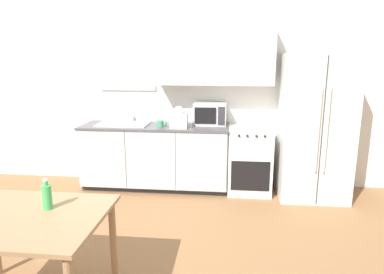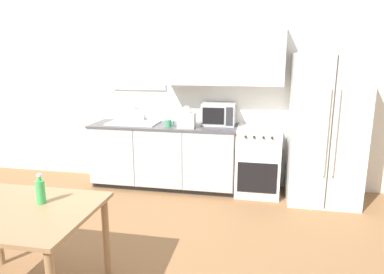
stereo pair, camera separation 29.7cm
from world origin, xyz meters
TOP-DOWN VIEW (x-y plane):
  - ground_plane at (0.00, 0.00)m, footprint 12.00×12.00m
  - wall_back at (0.09, 2.09)m, footprint 12.00×0.38m
  - kitchen_counter at (-0.23, 1.78)m, footprint 2.07×0.64m
  - oven_range at (1.09, 1.79)m, footprint 0.58×0.62m
  - refrigerator at (1.92, 1.72)m, footprint 0.87×0.78m
  - kitchen_sink at (-0.68, 1.79)m, footprint 0.71×0.46m
  - microwave at (0.53, 1.90)m, footprint 0.45×0.32m
  - coffee_mug at (-0.12, 1.64)m, footprint 0.13×0.09m
  - grocery_bag_0 at (0.12, 1.65)m, footprint 0.24×0.20m
  - dining_table at (-0.65, -0.77)m, footprint 1.16×0.88m
  - drink_bottle at (-0.51, -0.64)m, footprint 0.07×0.07m

SIDE VIEW (x-z plane):
  - ground_plane at x=0.00m, z-range 0.00..0.00m
  - oven_range at x=1.09m, z-range 0.00..0.91m
  - kitchen_counter at x=-0.23m, z-range 0.00..0.92m
  - dining_table at x=-0.65m, z-range 0.28..1.03m
  - drink_bottle at x=-0.51m, z-range 0.74..0.97m
  - kitchen_sink at x=-0.68m, z-range 0.82..1.03m
  - refrigerator at x=1.92m, z-range 0.00..1.89m
  - coffee_mug at x=-0.12m, z-range 0.92..1.01m
  - grocery_bag_0 at x=0.12m, z-range 0.89..1.19m
  - microwave at x=0.53m, z-range 0.92..1.22m
  - wall_back at x=0.09m, z-range 0.09..2.79m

